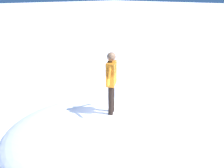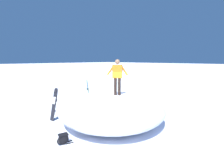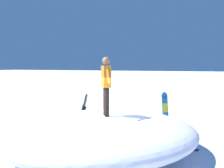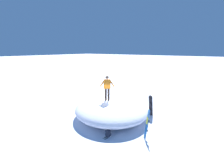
# 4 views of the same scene
# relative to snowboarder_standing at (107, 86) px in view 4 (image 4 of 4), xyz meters

# --- Properties ---
(ground) EXTENTS (240.00, 240.00, 0.00)m
(ground) POSITION_rel_snowboarder_standing_xyz_m (0.33, 0.09, -2.36)
(ground) COLOR white
(snow_mound) EXTENTS (8.06, 8.06, 1.32)m
(snow_mound) POSITION_rel_snowboarder_standing_xyz_m (0.22, 0.19, -1.70)
(snow_mound) COLOR white
(snow_mound) RESTS_ON ground
(snowboarder_standing) EXTENTS (0.92, 0.68, 1.78)m
(snowboarder_standing) POSITION_rel_snowboarder_standing_xyz_m (0.00, 0.00, 0.00)
(snowboarder_standing) COLOR black
(snowboarder_standing) RESTS_ON snow_mound
(snowboard_primary_upright) EXTENTS (0.33, 0.42, 1.65)m
(snowboard_primary_upright) POSITION_rel_snowboarder_standing_xyz_m (2.41, 2.15, -1.51)
(snowboard_primary_upright) COLOR black
(snowboard_primary_upright) RESTS_ON ground
(snowboard_secondary_upright) EXTENTS (0.37, 0.37, 1.72)m
(snowboard_secondary_upright) POSITION_rel_snowboarder_standing_xyz_m (3.68, -1.11, -1.47)
(snowboard_secondary_upright) COLOR #2672BF
(snowboard_secondary_upright) RESTS_ON ground
(backpack_near) EXTENTS (0.34, 0.54, 0.43)m
(backpack_near) POSITION_rel_snowboarder_standing_xyz_m (1.85, -2.28, -2.14)
(backpack_near) COLOR #1E2333
(backpack_near) RESTS_ON ground
(backpack_far) EXTENTS (0.38, 0.63, 0.40)m
(backpack_far) POSITION_rel_snowboarder_standing_xyz_m (-0.27, 3.30, -2.16)
(backpack_far) COLOR black
(backpack_far) RESTS_ON ground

